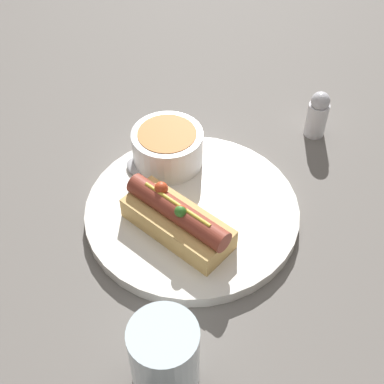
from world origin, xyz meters
name	(u,v)px	position (x,y,z in m)	size (l,w,h in m)	color
ground_plane	(192,215)	(0.00, 0.00, 0.00)	(4.00, 4.00, 0.00)	slate
dinner_plate	(192,211)	(0.00, 0.00, 0.01)	(0.29, 0.29, 0.02)	white
hot_dog	(177,219)	(-0.01, -0.04, 0.04)	(0.16, 0.12, 0.06)	#DBAD60
soup_bowl	(168,146)	(-0.06, 0.08, 0.05)	(0.10, 0.10, 0.05)	white
spoon	(144,177)	(-0.08, 0.03, 0.02)	(0.14, 0.14, 0.01)	#B7B7BC
drinking_glass	(165,357)	(0.03, -0.23, 0.05)	(0.07, 0.07, 0.10)	silver
salt_shaker	(318,114)	(0.14, 0.21, 0.04)	(0.03, 0.03, 0.08)	silver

